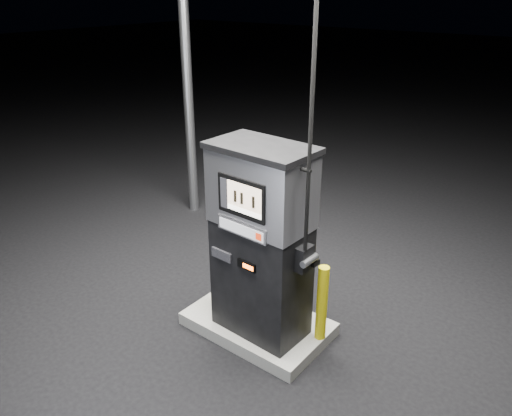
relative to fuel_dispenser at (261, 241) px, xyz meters
The scene contains 5 objects.
ground 1.26m from the fuel_dispenser, 140.36° to the left, with size 80.00×80.00×0.00m, color black.
pump_island 1.18m from the fuel_dispenser, 140.36° to the left, with size 1.60×1.00×0.15m, color slate.
fuel_dispenser is the anchor object (origin of this frame).
bollard_left 1.00m from the fuel_dispenser, behind, with size 0.12×0.12×0.87m, color #D5C40B.
bollard_right 0.94m from the fuel_dispenser, 22.88° to the left, with size 0.12×0.12×0.89m, color #D5C40B.
Camera 1 is at (2.91, -3.76, 3.69)m, focal length 35.00 mm.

